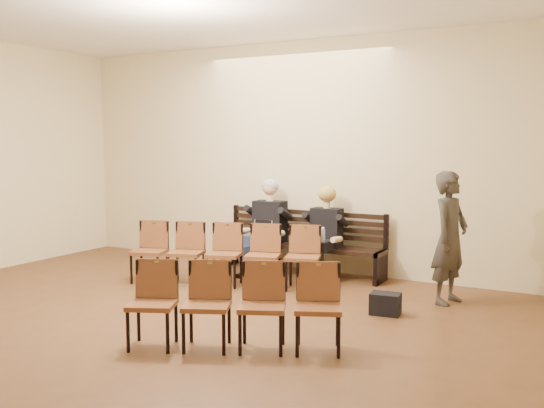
{
  "coord_description": "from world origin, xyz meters",
  "views": [
    {
      "loc": [
        4.21,
        -3.38,
        1.99
      ],
      "look_at": [
        0.11,
        4.05,
        1.1
      ],
      "focal_mm": 40.0,
      "sensor_mm": 36.0,
      "label": 1
    }
  ],
  "objects_px": {
    "seated_man": "(267,225)",
    "bag": "(385,304)",
    "seated_woman": "(324,236)",
    "water_bottle": "(323,244)",
    "passerby": "(450,228)",
    "chair_row_front": "(224,255)",
    "laptop": "(258,237)",
    "bench": "(300,259)",
    "chair_row_back": "(234,306)"
  },
  "relations": [
    {
      "from": "seated_man",
      "to": "bag",
      "type": "distance_m",
      "value": 2.74
    },
    {
      "from": "seated_woman",
      "to": "water_bottle",
      "type": "distance_m",
      "value": 0.32
    },
    {
      "from": "passerby",
      "to": "chair_row_front",
      "type": "relative_size",
      "value": 0.71
    },
    {
      "from": "laptop",
      "to": "bag",
      "type": "relative_size",
      "value": 0.92
    },
    {
      "from": "water_bottle",
      "to": "chair_row_front",
      "type": "distance_m",
      "value": 1.38
    },
    {
      "from": "seated_man",
      "to": "laptop",
      "type": "distance_m",
      "value": 0.24
    },
    {
      "from": "bag",
      "to": "chair_row_front",
      "type": "relative_size",
      "value": 0.13
    },
    {
      "from": "seated_woman",
      "to": "chair_row_front",
      "type": "distance_m",
      "value": 1.48
    },
    {
      "from": "seated_man",
      "to": "passerby",
      "type": "bearing_deg",
      "value": -9.6
    },
    {
      "from": "bench",
      "to": "chair_row_front",
      "type": "xyz_separation_m",
      "value": [
        -0.58,
        -1.18,
        0.2
      ]
    },
    {
      "from": "bench",
      "to": "chair_row_back",
      "type": "height_order",
      "value": "chair_row_back"
    },
    {
      "from": "chair_row_back",
      "to": "passerby",
      "type": "bearing_deg",
      "value": 37.76
    },
    {
      "from": "seated_man",
      "to": "laptop",
      "type": "relative_size",
      "value": 4.58
    },
    {
      "from": "bench",
      "to": "bag",
      "type": "relative_size",
      "value": 7.72
    },
    {
      "from": "chair_row_back",
      "to": "bag",
      "type": "bearing_deg",
      "value": 39.33
    },
    {
      "from": "bench",
      "to": "chair_row_back",
      "type": "xyz_separation_m",
      "value": [
        0.92,
        -3.28,
        0.19
      ]
    },
    {
      "from": "seated_man",
      "to": "bench",
      "type": "bearing_deg",
      "value": 13.34
    },
    {
      "from": "seated_woman",
      "to": "water_bottle",
      "type": "bearing_deg",
      "value": -68.38
    },
    {
      "from": "laptop",
      "to": "water_bottle",
      "type": "height_order",
      "value": "laptop"
    },
    {
      "from": "laptop",
      "to": "passerby",
      "type": "relative_size",
      "value": 0.17
    },
    {
      "from": "water_bottle",
      "to": "bag",
      "type": "bearing_deg",
      "value": -39.86
    },
    {
      "from": "bench",
      "to": "bag",
      "type": "bearing_deg",
      "value": -38.84
    },
    {
      "from": "laptop",
      "to": "water_bottle",
      "type": "distance_m",
      "value": 1.1
    },
    {
      "from": "water_bottle",
      "to": "chair_row_back",
      "type": "relative_size",
      "value": 0.11
    },
    {
      "from": "chair_row_front",
      "to": "passerby",
      "type": "bearing_deg",
      "value": -6.48
    },
    {
      "from": "passerby",
      "to": "chair_row_front",
      "type": "bearing_deg",
      "value": 114.55
    },
    {
      "from": "passerby",
      "to": "chair_row_back",
      "type": "distance_m",
      "value": 3.07
    },
    {
      "from": "bench",
      "to": "passerby",
      "type": "distance_m",
      "value": 2.51
    },
    {
      "from": "laptop",
      "to": "bag",
      "type": "distance_m",
      "value": 2.66
    },
    {
      "from": "chair_row_front",
      "to": "chair_row_back",
      "type": "xyz_separation_m",
      "value": [
        1.5,
        -2.1,
        -0.01
      ]
    },
    {
      "from": "bag",
      "to": "seated_woman",
      "type": "bearing_deg",
      "value": 135.72
    },
    {
      "from": "laptop",
      "to": "passerby",
      "type": "bearing_deg",
      "value": 2.57
    },
    {
      "from": "bench",
      "to": "chair_row_front",
      "type": "distance_m",
      "value": 1.33
    },
    {
      "from": "bench",
      "to": "seated_woman",
      "type": "distance_m",
      "value": 0.6
    },
    {
      "from": "bench",
      "to": "seated_man",
      "type": "bearing_deg",
      "value": -166.66
    },
    {
      "from": "chair_row_front",
      "to": "seated_man",
      "type": "bearing_deg",
      "value": 68.12
    },
    {
      "from": "chair_row_back",
      "to": "seated_man",
      "type": "bearing_deg",
      "value": 89.83
    },
    {
      "from": "water_bottle",
      "to": "passerby",
      "type": "height_order",
      "value": "passerby"
    },
    {
      "from": "passerby",
      "to": "chair_row_back",
      "type": "bearing_deg",
      "value": 165.56
    },
    {
      "from": "laptop",
      "to": "seated_man",
      "type": "bearing_deg",
      "value": 87.65
    },
    {
      "from": "laptop",
      "to": "bag",
      "type": "xyz_separation_m",
      "value": [
        2.36,
        -1.15,
        -0.44
      ]
    },
    {
      "from": "seated_woman",
      "to": "water_bottle",
      "type": "xyz_separation_m",
      "value": [
        0.11,
        -0.29,
        -0.07
      ]
    },
    {
      "from": "passerby",
      "to": "bag",
      "type": "bearing_deg",
      "value": 162.38
    },
    {
      "from": "bench",
      "to": "seated_man",
      "type": "height_order",
      "value": "seated_man"
    },
    {
      "from": "bench",
      "to": "seated_man",
      "type": "xyz_separation_m",
      "value": [
        -0.51,
        -0.12,
        0.48
      ]
    },
    {
      "from": "bench",
      "to": "chair_row_back",
      "type": "bearing_deg",
      "value": -74.35
    },
    {
      "from": "bag",
      "to": "chair_row_front",
      "type": "bearing_deg",
      "value": 173.25
    },
    {
      "from": "bench",
      "to": "bag",
      "type": "distance_m",
      "value": 2.33
    },
    {
      "from": "bag",
      "to": "bench",
      "type": "bearing_deg",
      "value": 141.16
    },
    {
      "from": "seated_woman",
      "to": "bag",
      "type": "distance_m",
      "value": 1.98
    }
  ]
}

